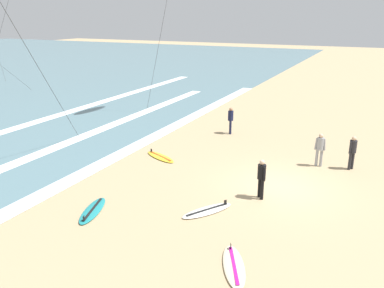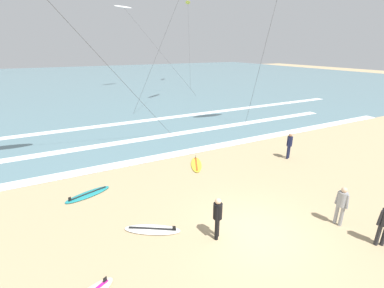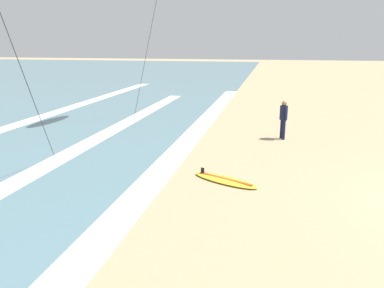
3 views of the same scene
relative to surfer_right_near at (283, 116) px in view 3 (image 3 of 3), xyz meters
The scene contains 3 objects.
wave_foam_shoreline 6.68m from the surfer_right_near, 145.10° to the left, with size 41.14×0.91×0.01m, color white.
surfer_right_near is the anchor object (origin of this frame).
surfboard_near_water 5.79m from the surfer_right_near, 162.73° to the left, with size 1.45×2.15×0.25m.
Camera 3 is at (-9.30, 5.03, 3.91)m, focal length 35.28 mm.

